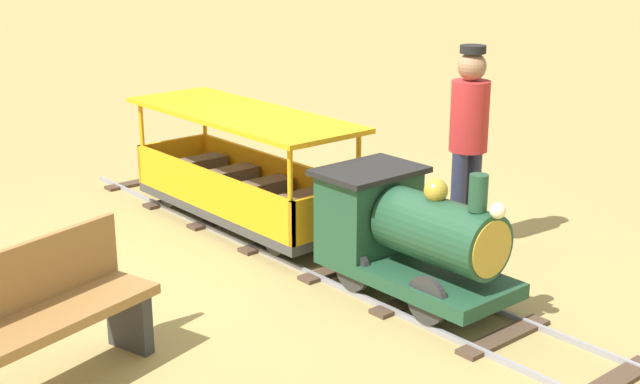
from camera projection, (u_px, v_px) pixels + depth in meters
ground_plane at (291, 247)px, 6.97m from camera, size 60.00×60.00×0.00m
track at (311, 254)px, 6.78m from camera, size 0.78×6.05×0.04m
locomotive at (407, 231)px, 5.90m from camera, size 0.74×1.44×0.97m
passenger_car at (242, 180)px, 7.32m from camera, size 0.84×2.35×0.97m
conductor_person at (469, 131)px, 6.70m from camera, size 0.30×0.30×1.62m
park_bench at (44, 318)px, 4.75m from camera, size 1.36×0.72×0.82m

